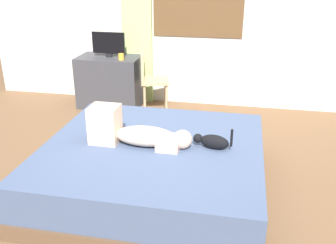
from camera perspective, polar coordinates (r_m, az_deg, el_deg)
The scene contains 10 objects.
ground_plane at distance 3.74m, azimuth -1.24°, elevation -9.38°, with size 16.00×16.00×0.00m, color brown.
back_wall_with_window at distance 5.62m, azimuth 4.34°, elevation 17.19°, with size 6.40×0.14×2.90m.
bed at distance 3.58m, azimuth -2.21°, elevation -6.72°, with size 2.02×1.95×0.46m.
person_lying at distance 3.46m, azimuth -4.96°, elevation -1.53°, with size 0.94×0.28×0.34m.
cat at distance 3.40m, azimuth 6.67°, elevation -2.88°, with size 0.35×0.16×0.21m.
desk at distance 5.72m, azimuth -8.59°, elevation 6.02°, with size 0.90×0.56×0.74m.
tv_monitor at distance 5.59m, azimuth -8.88°, elevation 11.44°, with size 0.48×0.10×0.35m.
cup at distance 5.40m, azimuth -7.03°, elevation 9.66°, with size 0.08×0.08×0.09m, color gold.
chair_by_desk at distance 5.37m, azimuth -2.70°, elevation 6.68°, with size 0.46×0.46×0.86m.
curtain_left at distance 5.70m, azimuth -4.69°, elevation 14.87°, with size 0.44×0.06×2.44m, color #ADCC75.
Camera 1 is at (0.70, -3.09, 1.98)m, focal length 40.78 mm.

